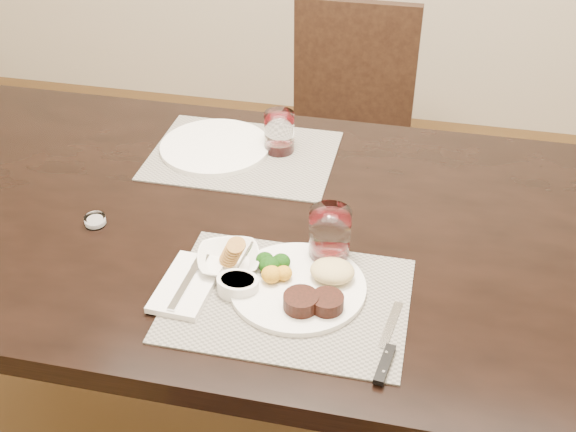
% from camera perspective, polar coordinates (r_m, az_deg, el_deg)
% --- Properties ---
extents(dining_table, '(2.00, 1.00, 0.75)m').
position_cam_1_polar(dining_table, '(1.64, 0.16, -2.84)').
color(dining_table, black).
rests_on(dining_table, ground).
extents(chair_far, '(0.42, 0.42, 0.90)m').
position_cam_1_polar(chair_far, '(2.51, 4.75, 7.19)').
color(chair_far, black).
rests_on(chair_far, ground).
extents(placemat_near, '(0.46, 0.34, 0.00)m').
position_cam_1_polar(placemat_near, '(1.40, 0.01, -6.61)').
color(placemat_near, gray).
rests_on(placemat_near, dining_table).
extents(placemat_far, '(0.46, 0.34, 0.00)m').
position_cam_1_polar(placemat_far, '(1.84, -3.57, 4.81)').
color(placemat_far, gray).
rests_on(placemat_far, dining_table).
extents(dinner_plate, '(0.27, 0.27, 0.05)m').
position_cam_1_polar(dinner_plate, '(1.40, 1.25, -5.47)').
color(dinner_plate, white).
rests_on(dinner_plate, placemat_near).
extents(napkin_fork, '(0.11, 0.18, 0.02)m').
position_cam_1_polar(napkin_fork, '(1.43, -7.95, -5.37)').
color(napkin_fork, white).
rests_on(napkin_fork, placemat_near).
extents(steak_knife, '(0.03, 0.21, 0.01)m').
position_cam_1_polar(steak_knife, '(1.30, 7.77, -10.76)').
color(steak_knife, silver).
rests_on(steak_knife, placemat_near).
extents(cracker_bowl, '(0.16, 0.16, 0.06)m').
position_cam_1_polar(cracker_bowl, '(1.46, -4.71, -3.47)').
color(cracker_bowl, white).
rests_on(cracker_bowl, placemat_near).
extents(sauce_ramekin, '(0.08, 0.12, 0.07)m').
position_cam_1_polar(sauce_ramekin, '(1.40, -3.98, -5.43)').
color(sauce_ramekin, white).
rests_on(sauce_ramekin, placemat_near).
extents(wine_glass_near, '(0.08, 0.08, 0.12)m').
position_cam_1_polar(wine_glass_near, '(1.46, 3.30, -1.74)').
color(wine_glass_near, white).
rests_on(wine_glass_near, placemat_near).
extents(far_plate, '(0.28, 0.28, 0.01)m').
position_cam_1_polar(far_plate, '(1.87, -5.78, 5.48)').
color(far_plate, white).
rests_on(far_plate, placemat_far).
extents(wine_glass_far, '(0.08, 0.08, 0.11)m').
position_cam_1_polar(wine_glass_far, '(1.83, -0.70, 6.49)').
color(wine_glass_far, white).
rests_on(wine_glass_far, placemat_far).
extents(salt_cellar, '(0.05, 0.05, 0.02)m').
position_cam_1_polar(salt_cellar, '(1.64, -14.99, -0.39)').
color(salt_cellar, white).
rests_on(salt_cellar, dining_table).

